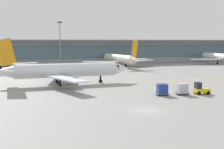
{
  "coord_description": "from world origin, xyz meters",
  "views": [
    {
      "loc": [
        -16.55,
        -35.5,
        9.1
      ],
      "look_at": [
        0.5,
        16.36,
        3.0
      ],
      "focal_mm": 48.16,
      "sensor_mm": 36.0,
      "label": 1
    }
  ],
  "objects_px": {
    "gate_airplane_2": "(119,59)",
    "apron_light_mast_1": "(60,42)",
    "cargo_dolly_lead": "(182,89)",
    "cargo_dolly_trailing": "(162,89)",
    "taxiing_regional_jet": "(65,71)",
    "baggage_tug": "(201,89)",
    "gate_airplane_3": "(220,57)"
  },
  "relations": [
    {
      "from": "baggage_tug",
      "to": "cargo_dolly_lead",
      "type": "relative_size",
      "value": 1.2
    },
    {
      "from": "apron_light_mast_1",
      "to": "taxiing_regional_jet",
      "type": "bearing_deg",
      "value": -97.3
    },
    {
      "from": "baggage_tug",
      "to": "cargo_dolly_trailing",
      "type": "height_order",
      "value": "baggage_tug"
    },
    {
      "from": "gate_airplane_3",
      "to": "taxiing_regional_jet",
      "type": "distance_m",
      "value": 77.13
    },
    {
      "from": "cargo_dolly_trailing",
      "to": "apron_light_mast_1",
      "type": "distance_m",
      "value": 65.63
    },
    {
      "from": "gate_airplane_3",
      "to": "baggage_tug",
      "type": "distance_m",
      "value": 73.27
    },
    {
      "from": "gate_airplane_2",
      "to": "baggage_tug",
      "type": "bearing_deg",
      "value": 169.53
    },
    {
      "from": "gate_airplane_3",
      "to": "baggage_tug",
      "type": "xyz_separation_m",
      "value": [
        -47.33,
        -55.9,
        -1.89
      ]
    },
    {
      "from": "taxiing_regional_jet",
      "to": "cargo_dolly_lead",
      "type": "relative_size",
      "value": 12.7
    },
    {
      "from": "gate_airplane_2",
      "to": "apron_light_mast_1",
      "type": "bearing_deg",
      "value": 55.57
    },
    {
      "from": "gate_airplane_2",
      "to": "taxiing_regional_jet",
      "type": "xyz_separation_m",
      "value": [
        -25.01,
        -36.61,
        0.03
      ]
    },
    {
      "from": "taxiing_regional_jet",
      "to": "baggage_tug",
      "type": "bearing_deg",
      "value": -44.25
    },
    {
      "from": "gate_airplane_2",
      "to": "gate_airplane_3",
      "type": "bearing_deg",
      "value": -94.75
    },
    {
      "from": "cargo_dolly_lead",
      "to": "apron_light_mast_1",
      "type": "bearing_deg",
      "value": 107.93
    },
    {
      "from": "gate_airplane_2",
      "to": "cargo_dolly_trailing",
      "type": "relative_size",
      "value": 12.61
    },
    {
      "from": "taxiing_regional_jet",
      "to": "apron_light_mast_1",
      "type": "xyz_separation_m",
      "value": [
        6.03,
        47.08,
        5.79
      ]
    },
    {
      "from": "cargo_dolly_lead",
      "to": "cargo_dolly_trailing",
      "type": "bearing_deg",
      "value": 180.0
    },
    {
      "from": "cargo_dolly_lead",
      "to": "gate_airplane_3",
      "type": "bearing_deg",
      "value": 56.03
    },
    {
      "from": "gate_airplane_2",
      "to": "apron_light_mast_1",
      "type": "height_order",
      "value": "apron_light_mast_1"
    },
    {
      "from": "baggage_tug",
      "to": "cargo_dolly_lead",
      "type": "bearing_deg",
      "value": 180.0
    },
    {
      "from": "taxiing_regional_jet",
      "to": "cargo_dolly_lead",
      "type": "xyz_separation_m",
      "value": [
        16.93,
        -18.21,
        -1.87
      ]
    },
    {
      "from": "baggage_tug",
      "to": "taxiing_regional_jet",
      "type": "bearing_deg",
      "value": 145.71
    },
    {
      "from": "cargo_dolly_trailing",
      "to": "taxiing_regional_jet",
      "type": "bearing_deg",
      "value": 135.59
    },
    {
      "from": "cargo_dolly_lead",
      "to": "apron_light_mast_1",
      "type": "xyz_separation_m",
      "value": [
        -10.9,
        65.29,
        7.66
      ]
    },
    {
      "from": "cargo_dolly_lead",
      "to": "gate_airplane_2",
      "type": "bearing_deg",
      "value": 90.07
    },
    {
      "from": "gate_airplane_2",
      "to": "apron_light_mast_1",
      "type": "distance_m",
      "value": 22.44
    },
    {
      "from": "gate_airplane_2",
      "to": "gate_airplane_3",
      "type": "relative_size",
      "value": 1.04
    },
    {
      "from": "baggage_tug",
      "to": "apron_light_mast_1",
      "type": "relative_size",
      "value": 0.17
    },
    {
      "from": "gate_airplane_2",
      "to": "cargo_dolly_lead",
      "type": "relative_size",
      "value": 12.61
    },
    {
      "from": "gate_airplane_2",
      "to": "cargo_dolly_trailing",
      "type": "distance_m",
      "value": 55.55
    },
    {
      "from": "taxiing_regional_jet",
      "to": "apron_light_mast_1",
      "type": "distance_m",
      "value": 47.81
    },
    {
      "from": "taxiing_regional_jet",
      "to": "cargo_dolly_lead",
      "type": "height_order",
      "value": "taxiing_regional_jet"
    }
  ]
}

